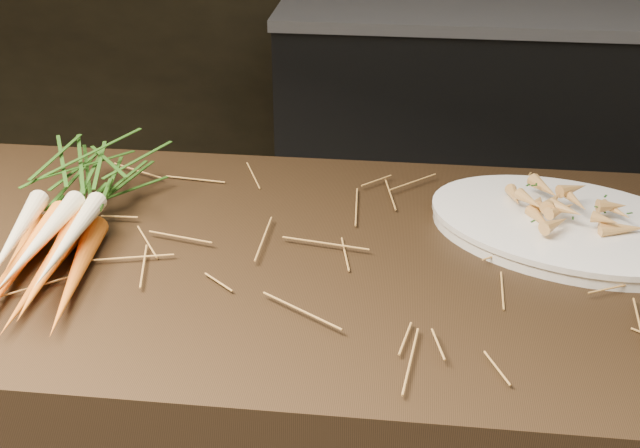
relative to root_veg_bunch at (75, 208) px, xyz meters
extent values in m
cube|color=black|center=(0.94, 1.87, -0.55)|extent=(1.80, 0.60, 0.80)
cube|color=#99999E|center=(0.94, 1.87, -0.13)|extent=(1.82, 0.62, 0.04)
cone|color=orange|center=(-0.04, -0.15, -0.03)|extent=(0.07, 0.29, 0.04)
cone|color=orange|center=(0.01, -0.15, -0.03)|extent=(0.05, 0.29, 0.04)
cone|color=orange|center=(0.05, -0.14, -0.03)|extent=(0.08, 0.29, 0.04)
cone|color=orange|center=(-0.01, -0.16, 0.00)|extent=(0.04, 0.29, 0.04)
cone|color=orange|center=(0.03, -0.15, 0.00)|extent=(0.06, 0.29, 0.04)
cone|color=beige|center=(-0.03, -0.14, 0.02)|extent=(0.08, 0.27, 0.04)
cone|color=beige|center=(0.01, -0.15, 0.03)|extent=(0.04, 0.27, 0.04)
cone|color=beige|center=(0.05, -0.13, 0.02)|extent=(0.05, 0.27, 0.05)
ellipsoid|color=#2C5D1B|center=(-0.01, 0.10, 0.00)|extent=(0.19, 0.26, 0.09)
camera|label=1|loc=(0.50, -1.04, 0.57)|focal=45.00mm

